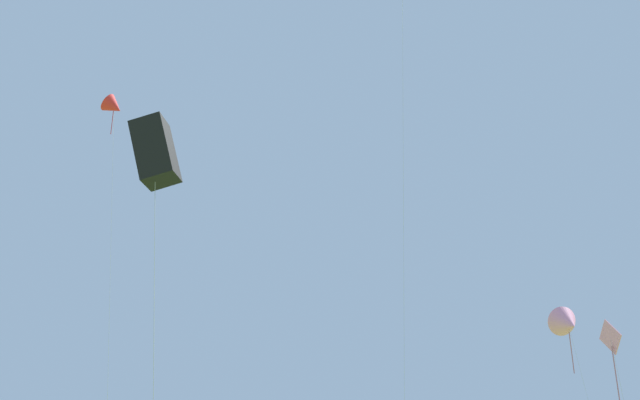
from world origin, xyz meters
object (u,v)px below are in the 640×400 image
(kite_pink_delta, at_px, (568,324))
(kite_pink_diamond, at_px, (611,340))
(kite_black_box, at_px, (155,152))
(kite_red_delta, at_px, (114,107))

(kite_pink_delta, relative_size, kite_pink_diamond, 1.42)
(kite_black_box, relative_size, kite_red_delta, 0.42)
(kite_pink_delta, distance_m, kite_red_delta, 42.83)
(kite_pink_diamond, height_order, kite_black_box, kite_black_box)
(kite_pink_delta, xyz_separation_m, kite_pink_diamond, (-5.93, -13.20, -3.07))
(kite_pink_delta, xyz_separation_m, kite_black_box, (-34.62, -30.03, 0.35))
(kite_pink_diamond, distance_m, kite_red_delta, 40.70)
(kite_pink_delta, height_order, kite_pink_diamond, kite_pink_delta)
(kite_pink_delta, height_order, kite_red_delta, kite_red_delta)
(kite_pink_delta, relative_size, kite_red_delta, 0.42)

